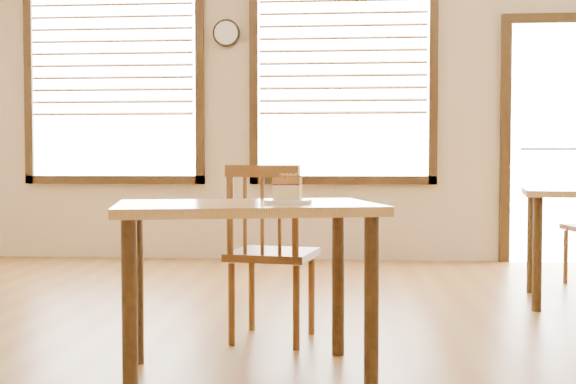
{
  "coord_description": "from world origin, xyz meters",
  "views": [
    {
      "loc": [
        0.31,
        -2.85,
        0.92
      ],
      "look_at": [
        0.08,
        0.18,
        0.8
      ],
      "focal_mm": 45.0,
      "sensor_mm": 36.0,
      "label": 1
    }
  ],
  "objects_px": {
    "plate": "(287,202)",
    "cake_slice": "(287,186)",
    "cafe_chair_main": "(271,252)",
    "wall_clock": "(226,33)",
    "cafe_table_main": "(246,229)"
  },
  "relations": [
    {
      "from": "cafe_table_main",
      "to": "cafe_chair_main",
      "type": "relative_size",
      "value": 1.33
    },
    {
      "from": "cake_slice",
      "to": "plate",
      "type": "bearing_deg",
      "value": 0.58
    },
    {
      "from": "cafe_chair_main",
      "to": "plate",
      "type": "xyz_separation_m",
      "value": [
        0.14,
        -0.67,
        0.29
      ]
    },
    {
      "from": "cake_slice",
      "to": "cafe_chair_main",
      "type": "bearing_deg",
      "value": 105.94
    },
    {
      "from": "cafe_table_main",
      "to": "cafe_chair_main",
      "type": "height_order",
      "value": "cafe_chair_main"
    },
    {
      "from": "cafe_chair_main",
      "to": "cake_slice",
      "type": "height_order",
      "value": "cafe_chair_main"
    },
    {
      "from": "wall_clock",
      "to": "plate",
      "type": "height_order",
      "value": "wall_clock"
    },
    {
      "from": "cafe_table_main",
      "to": "plate",
      "type": "height_order",
      "value": "plate"
    },
    {
      "from": "wall_clock",
      "to": "cake_slice",
      "type": "height_order",
      "value": "wall_clock"
    },
    {
      "from": "cafe_table_main",
      "to": "cake_slice",
      "type": "height_order",
      "value": "cake_slice"
    },
    {
      "from": "cake_slice",
      "to": "wall_clock",
      "type": "bearing_deg",
      "value": 107.22
    },
    {
      "from": "plate",
      "to": "cake_slice",
      "type": "distance_m",
      "value": 0.07
    },
    {
      "from": "plate",
      "to": "cake_slice",
      "type": "height_order",
      "value": "cake_slice"
    },
    {
      "from": "cafe_chair_main",
      "to": "plate",
      "type": "distance_m",
      "value": 0.74
    },
    {
      "from": "plate",
      "to": "cake_slice",
      "type": "relative_size",
      "value": 1.59
    }
  ]
}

